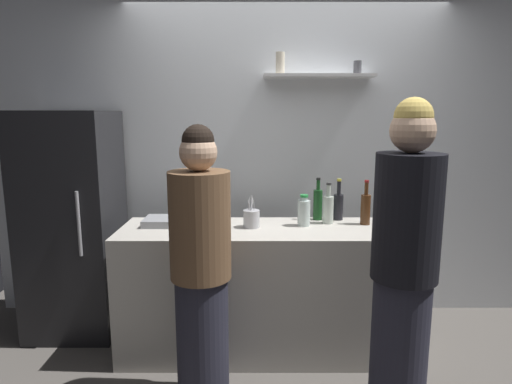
{
  "coord_description": "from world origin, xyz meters",
  "views": [
    {
      "loc": [
        -0.23,
        -2.34,
        1.66
      ],
      "look_at": [
        -0.22,
        0.54,
        1.14
      ],
      "focal_mm": 30.66,
      "sensor_mm": 36.0,
      "label": 1
    }
  ],
  "objects_px": {
    "baking_pan": "(168,221)",
    "wine_bottle_pale_glass": "(327,208)",
    "utensil_holder": "(250,219)",
    "water_bottle_plastic": "(303,212)",
    "wine_bottle_amber_glass": "(364,208)",
    "person_blonde": "(403,269)",
    "wine_bottle_green_glass": "(317,203)",
    "person_brown_jacket": "(200,271)",
    "wine_bottle_dark_glass": "(337,205)",
    "refrigerator": "(72,224)"
  },
  "relations": [
    {
      "from": "utensil_holder",
      "to": "person_blonde",
      "type": "relative_size",
      "value": 0.13
    },
    {
      "from": "refrigerator",
      "to": "baking_pan",
      "type": "bearing_deg",
      "value": -15.84
    },
    {
      "from": "refrigerator",
      "to": "person_brown_jacket",
      "type": "xyz_separation_m",
      "value": [
        1.07,
        -0.87,
        -0.05
      ]
    },
    {
      "from": "baking_pan",
      "to": "wine_bottle_dark_glass",
      "type": "xyz_separation_m",
      "value": [
        1.21,
        0.15,
        0.08
      ]
    },
    {
      "from": "refrigerator",
      "to": "water_bottle_plastic",
      "type": "bearing_deg",
      "value": -8.11
    },
    {
      "from": "refrigerator",
      "to": "wine_bottle_pale_glass",
      "type": "bearing_deg",
      "value": -5.3
    },
    {
      "from": "refrigerator",
      "to": "water_bottle_plastic",
      "type": "distance_m",
      "value": 1.73
    },
    {
      "from": "utensil_holder",
      "to": "wine_bottle_amber_glass",
      "type": "distance_m",
      "value": 0.81
    },
    {
      "from": "wine_bottle_pale_glass",
      "to": "water_bottle_plastic",
      "type": "bearing_deg",
      "value": -159.07
    },
    {
      "from": "water_bottle_plastic",
      "to": "person_blonde",
      "type": "bearing_deg",
      "value": -61.57
    },
    {
      "from": "wine_bottle_green_glass",
      "to": "wine_bottle_dark_glass",
      "type": "height_order",
      "value": "wine_bottle_green_glass"
    },
    {
      "from": "baking_pan",
      "to": "wine_bottle_pale_glass",
      "type": "bearing_deg",
      "value": 2.17
    },
    {
      "from": "wine_bottle_pale_glass",
      "to": "wine_bottle_dark_glass",
      "type": "relative_size",
      "value": 0.97
    },
    {
      "from": "wine_bottle_amber_glass",
      "to": "wine_bottle_dark_glass",
      "type": "xyz_separation_m",
      "value": [
        -0.17,
        0.14,
        -0.01
      ]
    },
    {
      "from": "baking_pan",
      "to": "wine_bottle_green_glass",
      "type": "height_order",
      "value": "wine_bottle_green_glass"
    },
    {
      "from": "water_bottle_plastic",
      "to": "person_blonde",
      "type": "relative_size",
      "value": 0.13
    },
    {
      "from": "wine_bottle_dark_glass",
      "to": "water_bottle_plastic",
      "type": "xyz_separation_m",
      "value": [
        -0.27,
        -0.18,
        -0.01
      ]
    },
    {
      "from": "refrigerator",
      "to": "baking_pan",
      "type": "height_order",
      "value": "refrigerator"
    },
    {
      "from": "person_brown_jacket",
      "to": "wine_bottle_dark_glass",
      "type": "bearing_deg",
      "value": 104.59
    },
    {
      "from": "refrigerator",
      "to": "water_bottle_plastic",
      "type": "relative_size",
      "value": 7.66
    },
    {
      "from": "utensil_holder",
      "to": "person_brown_jacket",
      "type": "height_order",
      "value": "person_brown_jacket"
    },
    {
      "from": "wine_bottle_amber_glass",
      "to": "refrigerator",
      "type": "bearing_deg",
      "value": 174.56
    },
    {
      "from": "wine_bottle_dark_glass",
      "to": "person_brown_jacket",
      "type": "xyz_separation_m",
      "value": [
        -0.91,
        -0.8,
        -0.21
      ]
    },
    {
      "from": "wine_bottle_pale_glass",
      "to": "wine_bottle_dark_glass",
      "type": "distance_m",
      "value": 0.14
    },
    {
      "from": "wine_bottle_amber_glass",
      "to": "water_bottle_plastic",
      "type": "xyz_separation_m",
      "value": [
        -0.44,
        -0.04,
        -0.02
      ]
    },
    {
      "from": "refrigerator",
      "to": "wine_bottle_amber_glass",
      "type": "height_order",
      "value": "refrigerator"
    },
    {
      "from": "utensil_holder",
      "to": "wine_bottle_dark_glass",
      "type": "xyz_separation_m",
      "value": [
        0.63,
        0.22,
        0.05
      ]
    },
    {
      "from": "wine_bottle_amber_glass",
      "to": "person_blonde",
      "type": "height_order",
      "value": "person_blonde"
    },
    {
      "from": "wine_bottle_pale_glass",
      "to": "refrigerator",
      "type": "bearing_deg",
      "value": 174.7
    },
    {
      "from": "baking_pan",
      "to": "wine_bottle_pale_glass",
      "type": "height_order",
      "value": "wine_bottle_pale_glass"
    },
    {
      "from": "wine_bottle_green_glass",
      "to": "water_bottle_plastic",
      "type": "xyz_separation_m",
      "value": [
        -0.12,
        -0.18,
        -0.02
      ]
    },
    {
      "from": "wine_bottle_green_glass",
      "to": "wine_bottle_amber_glass",
      "type": "distance_m",
      "value": 0.35
    },
    {
      "from": "wine_bottle_pale_glass",
      "to": "wine_bottle_amber_glass",
      "type": "xyz_separation_m",
      "value": [
        0.26,
        -0.03,
        0.01
      ]
    },
    {
      "from": "utensil_holder",
      "to": "wine_bottle_green_glass",
      "type": "distance_m",
      "value": 0.54
    },
    {
      "from": "utensil_holder",
      "to": "wine_bottle_green_glass",
      "type": "relative_size",
      "value": 0.72
    },
    {
      "from": "wine_bottle_pale_glass",
      "to": "wine_bottle_amber_glass",
      "type": "height_order",
      "value": "wine_bottle_amber_glass"
    },
    {
      "from": "baking_pan",
      "to": "water_bottle_plastic",
      "type": "xyz_separation_m",
      "value": [
        0.94,
        -0.03,
        0.07
      ]
    },
    {
      "from": "refrigerator",
      "to": "person_brown_jacket",
      "type": "relative_size",
      "value": 1.05
    },
    {
      "from": "refrigerator",
      "to": "baking_pan",
      "type": "xyz_separation_m",
      "value": [
        0.77,
        -0.22,
        0.08
      ]
    },
    {
      "from": "wine_bottle_amber_glass",
      "to": "water_bottle_plastic",
      "type": "height_order",
      "value": "wine_bottle_amber_glass"
    },
    {
      "from": "wine_bottle_green_glass",
      "to": "water_bottle_plastic",
      "type": "height_order",
      "value": "wine_bottle_green_glass"
    },
    {
      "from": "utensil_holder",
      "to": "person_brown_jacket",
      "type": "bearing_deg",
      "value": -115.46
    },
    {
      "from": "wine_bottle_pale_glass",
      "to": "person_brown_jacket",
      "type": "distance_m",
      "value": 1.09
    },
    {
      "from": "wine_bottle_amber_glass",
      "to": "water_bottle_plastic",
      "type": "distance_m",
      "value": 0.44
    },
    {
      "from": "wine_bottle_amber_glass",
      "to": "person_brown_jacket",
      "type": "distance_m",
      "value": 1.28
    },
    {
      "from": "utensil_holder",
      "to": "water_bottle_plastic",
      "type": "bearing_deg",
      "value": 7.08
    },
    {
      "from": "person_brown_jacket",
      "to": "person_blonde",
      "type": "bearing_deg",
      "value": 53.98
    },
    {
      "from": "person_blonde",
      "to": "person_brown_jacket",
      "type": "distance_m",
      "value": 1.09
    },
    {
      "from": "wine_bottle_amber_glass",
      "to": "wine_bottle_dark_glass",
      "type": "distance_m",
      "value": 0.21
    },
    {
      "from": "person_blonde",
      "to": "wine_bottle_green_glass",
      "type": "bearing_deg",
      "value": -50.43
    }
  ]
}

